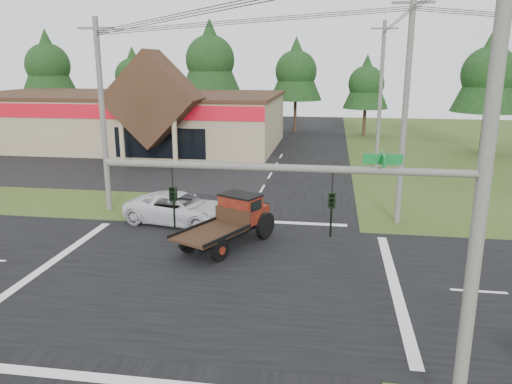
# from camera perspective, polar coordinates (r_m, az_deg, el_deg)

# --- Properties ---
(ground) EXTENTS (120.00, 120.00, 0.00)m
(ground) POSITION_cam_1_polar(r_m,az_deg,el_deg) (20.10, -4.92, -9.42)
(ground) COLOR #304619
(ground) RESTS_ON ground
(road_ns) EXTENTS (12.00, 120.00, 0.02)m
(road_ns) POSITION_cam_1_polar(r_m,az_deg,el_deg) (20.10, -4.92, -9.40)
(road_ns) COLOR black
(road_ns) RESTS_ON ground
(road_ew) EXTENTS (120.00, 12.00, 0.02)m
(road_ew) POSITION_cam_1_polar(r_m,az_deg,el_deg) (20.10, -4.92, -9.39)
(road_ew) COLOR black
(road_ew) RESTS_ON ground
(parking_apron) EXTENTS (28.00, 14.00, 0.02)m
(parking_apron) POSITION_cam_1_polar(r_m,az_deg,el_deg) (41.98, -17.57, 2.73)
(parking_apron) COLOR black
(parking_apron) RESTS_ON ground
(cvs_building) EXTENTS (30.40, 18.20, 9.19)m
(cvs_building) POSITION_cam_1_polar(r_m,az_deg,el_deg) (51.78, -14.40, 8.19)
(cvs_building) COLOR tan
(cvs_building) RESTS_ON ground
(traffic_signal_mast) EXTENTS (8.12, 0.24, 7.00)m
(traffic_signal_mast) POSITION_cam_1_polar(r_m,az_deg,el_deg) (11.06, 15.35, -5.72)
(traffic_signal_mast) COLOR #595651
(traffic_signal_mast) RESTS_ON ground
(utility_pole_nr) EXTENTS (2.00, 0.30, 11.00)m
(utility_pole_nr) POSITION_cam_1_polar(r_m,az_deg,el_deg) (11.05, 24.46, 0.04)
(utility_pole_nr) COLOR #595651
(utility_pole_nr) RESTS_ON ground
(utility_pole_nw) EXTENTS (2.00, 0.30, 10.50)m
(utility_pole_nw) POSITION_cam_1_polar(r_m,az_deg,el_deg) (28.80, -17.14, 8.43)
(utility_pole_nw) COLOR #595651
(utility_pole_nw) RESTS_ON ground
(utility_pole_ne) EXTENTS (2.00, 0.30, 11.50)m
(utility_pole_ne) POSITION_cam_1_polar(r_m,az_deg,el_deg) (26.16, 16.69, 9.01)
(utility_pole_ne) COLOR #595651
(utility_pole_ne) RESTS_ON ground
(utility_pole_n) EXTENTS (2.00, 0.30, 11.20)m
(utility_pole_n) POSITION_cam_1_polar(r_m,az_deg,el_deg) (40.05, 14.03, 10.71)
(utility_pole_n) COLOR #595651
(utility_pole_n) RESTS_ON ground
(tree_row_a) EXTENTS (6.72, 6.72, 12.12)m
(tree_row_a) POSITION_cam_1_polar(r_m,az_deg,el_deg) (67.30, -22.73, 13.42)
(tree_row_a) COLOR #332316
(tree_row_a) RESTS_ON ground
(tree_row_b) EXTENTS (5.60, 5.60, 10.10)m
(tree_row_b) POSITION_cam_1_polar(r_m,az_deg,el_deg) (64.64, -13.87, 12.90)
(tree_row_b) COLOR #332316
(tree_row_b) RESTS_ON ground
(tree_row_c) EXTENTS (7.28, 7.28, 13.13)m
(tree_row_c) POSITION_cam_1_polar(r_m,az_deg,el_deg) (60.57, -5.27, 15.08)
(tree_row_c) COLOR #332316
(tree_row_c) RESTS_ON ground
(tree_row_d) EXTENTS (6.16, 6.16, 11.11)m
(tree_row_d) POSITION_cam_1_polar(r_m,az_deg,el_deg) (59.99, 4.59, 13.81)
(tree_row_d) COLOR #332316
(tree_row_d) RESTS_ON ground
(tree_row_e) EXTENTS (5.04, 5.04, 9.09)m
(tree_row_e) POSITION_cam_1_polar(r_m,az_deg,el_deg) (57.97, 12.51, 12.17)
(tree_row_e) COLOR #332316
(tree_row_e) RESTS_ON ground
(tree_side_ne) EXTENTS (6.16, 6.16, 11.11)m
(tree_side_ne) POSITION_cam_1_polar(r_m,az_deg,el_deg) (49.71, 25.16, 12.36)
(tree_side_ne) COLOR #332316
(tree_side_ne) RESTS_ON ground
(antique_flatbed_truck) EXTENTS (4.24, 5.76, 2.26)m
(antique_flatbed_truck) POSITION_cam_1_polar(r_m,az_deg,el_deg) (22.68, -3.41, -3.50)
(antique_flatbed_truck) COLOR #530E0B
(antique_flatbed_truck) RESTS_ON ground
(white_pickup) EXTENTS (6.08, 3.65, 1.58)m
(white_pickup) POSITION_cam_1_polar(r_m,az_deg,el_deg) (26.30, -8.78, -1.85)
(white_pickup) COLOR silver
(white_pickup) RESTS_ON ground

